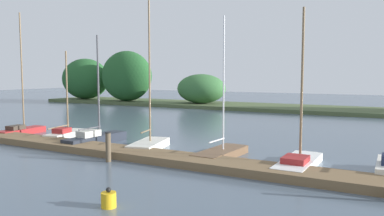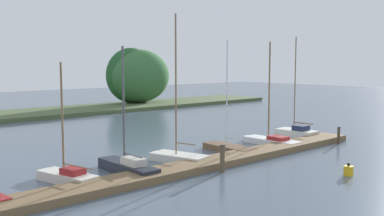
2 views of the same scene
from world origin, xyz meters
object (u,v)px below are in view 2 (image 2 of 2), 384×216
at_px(sailboat_1, 66,175).
at_px(channel_buoy_0, 348,171).
at_px(sailboat_2, 127,165).
at_px(sailboat_3, 177,155).
at_px(sailboat_4, 228,147).
at_px(mooring_piling_1, 222,159).
at_px(mooring_piling_2, 339,135).
at_px(sailboat_5, 271,139).
at_px(sailboat_6, 296,132).

height_order(sailboat_1, channel_buoy_0, sailboat_1).
relative_size(sailboat_2, sailboat_3, 0.77).
bearing_deg(sailboat_3, channel_buoy_0, -166.55).
relative_size(sailboat_3, sailboat_4, 1.19).
distance_m(mooring_piling_1, mooring_piling_2, 11.29).
bearing_deg(sailboat_4, mooring_piling_2, -110.98).
bearing_deg(mooring_piling_1, sailboat_5, 21.24).
height_order(sailboat_3, sailboat_5, sailboat_3).
relative_size(mooring_piling_2, channel_buoy_0, 1.85).
bearing_deg(sailboat_1, sailboat_5, -103.99).
relative_size(sailboat_5, channel_buoy_0, 10.96).
distance_m(sailboat_5, mooring_piling_2, 4.56).
bearing_deg(mooring_piling_1, sailboat_3, 91.18).
xyz_separation_m(sailboat_1, channel_buoy_0, (10.48, -7.99, -0.09)).
relative_size(sailboat_6, channel_buoy_0, 11.76).
relative_size(sailboat_2, sailboat_6, 0.85).
relative_size(sailboat_1, sailboat_2, 0.88).
xyz_separation_m(sailboat_1, mooring_piling_1, (6.48, -3.51, 0.35)).
relative_size(sailboat_3, channel_buoy_0, 12.97).
distance_m(sailboat_5, mooring_piling_1, 8.40).
distance_m(sailboat_2, sailboat_4, 7.64).
bearing_deg(sailboat_6, sailboat_5, 97.86).
xyz_separation_m(sailboat_2, channel_buoy_0, (7.54, -7.52, -0.14)).
bearing_deg(mooring_piling_2, sailboat_1, 169.17).
bearing_deg(sailboat_5, sailboat_4, 84.55).
relative_size(sailboat_6, mooring_piling_1, 5.32).
height_order(sailboat_1, sailboat_4, sailboat_4).
bearing_deg(sailboat_6, mooring_piling_2, 177.21).
distance_m(sailboat_1, mooring_piling_1, 7.38).
height_order(sailboat_4, sailboat_5, sailboat_5).
relative_size(sailboat_2, mooring_piling_1, 4.54).
bearing_deg(sailboat_2, mooring_piling_2, -99.44).
distance_m(sailboat_3, mooring_piling_2, 11.80).
height_order(sailboat_1, mooring_piling_1, sailboat_1).
bearing_deg(sailboat_4, sailboat_2, 96.77).
height_order(sailboat_4, sailboat_6, sailboat_6).
bearing_deg(sailboat_6, sailboat_3, 90.92).
bearing_deg(sailboat_3, sailboat_1, 73.97).
height_order(sailboat_4, channel_buoy_0, sailboat_4).
bearing_deg(sailboat_5, sailboat_6, -81.11).
height_order(sailboat_1, sailboat_3, sailboat_3).
relative_size(sailboat_1, mooring_piling_1, 3.97).
distance_m(sailboat_1, channel_buoy_0, 13.18).
bearing_deg(sailboat_6, mooring_piling_1, 106.88).
height_order(sailboat_2, mooring_piling_2, sailboat_2).
bearing_deg(mooring_piling_2, channel_buoy_0, -147.84).
distance_m(sailboat_1, mooring_piling_2, 18.10).
distance_m(sailboat_1, sailboat_4, 10.56).
relative_size(sailboat_2, mooring_piling_2, 5.44).
distance_m(mooring_piling_1, channel_buoy_0, 6.02).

